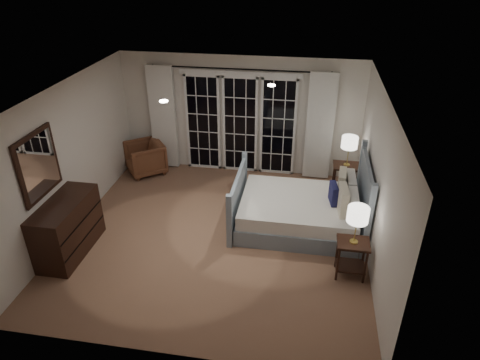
% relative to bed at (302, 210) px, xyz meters
% --- Properties ---
extents(floor, '(5.00, 5.00, 0.00)m').
position_rel_bed_xyz_m(floor, '(-1.42, -0.51, -0.32)').
color(floor, '#8A604A').
rests_on(floor, ground).
extents(ceiling, '(5.00, 5.00, 0.00)m').
position_rel_bed_xyz_m(ceiling, '(-1.42, -0.51, 2.18)').
color(ceiling, white).
rests_on(ceiling, wall_back).
extents(wall_left, '(0.02, 5.00, 2.50)m').
position_rel_bed_xyz_m(wall_left, '(-3.92, -0.51, 0.93)').
color(wall_left, silver).
rests_on(wall_left, floor).
extents(wall_right, '(0.02, 5.00, 2.50)m').
position_rel_bed_xyz_m(wall_right, '(1.08, -0.51, 0.93)').
color(wall_right, silver).
rests_on(wall_right, floor).
extents(wall_back, '(5.00, 0.02, 2.50)m').
position_rel_bed_xyz_m(wall_back, '(-1.42, 1.99, 0.93)').
color(wall_back, silver).
rests_on(wall_back, floor).
extents(wall_front, '(5.00, 0.02, 2.50)m').
position_rel_bed_xyz_m(wall_front, '(-1.42, -3.01, 0.93)').
color(wall_front, silver).
rests_on(wall_front, floor).
extents(french_doors, '(2.50, 0.04, 2.20)m').
position_rel_bed_xyz_m(french_doors, '(-1.42, 1.95, 0.76)').
color(french_doors, black).
rests_on(french_doors, wall_back).
extents(curtain_rod, '(3.50, 0.03, 0.03)m').
position_rel_bed_xyz_m(curtain_rod, '(-1.42, 1.89, 1.93)').
color(curtain_rod, black).
rests_on(curtain_rod, wall_back).
extents(curtain_left, '(0.55, 0.10, 2.25)m').
position_rel_bed_xyz_m(curtain_left, '(-3.07, 1.87, 0.83)').
color(curtain_left, silver).
rests_on(curtain_left, curtain_rod).
extents(curtain_right, '(0.55, 0.10, 2.25)m').
position_rel_bed_xyz_m(curtain_right, '(0.23, 1.87, 0.83)').
color(curtain_right, silver).
rests_on(curtain_right, curtain_rod).
extents(downlight_a, '(0.12, 0.12, 0.01)m').
position_rel_bed_xyz_m(downlight_a, '(-0.62, 0.09, 2.17)').
color(downlight_a, white).
rests_on(downlight_a, ceiling).
extents(downlight_b, '(0.12, 0.12, 0.01)m').
position_rel_bed_xyz_m(downlight_b, '(-2.02, -0.91, 2.17)').
color(downlight_b, white).
rests_on(downlight_b, ceiling).
extents(bed, '(2.20, 1.58, 1.28)m').
position_rel_bed_xyz_m(bed, '(0.00, 0.00, 0.00)').
color(bed, gray).
rests_on(bed, floor).
extents(nightstand_left, '(0.47, 0.37, 0.61)m').
position_rel_bed_xyz_m(nightstand_left, '(0.77, -1.17, 0.07)').
color(nightstand_left, black).
rests_on(nightstand_left, floor).
extents(nightstand_right, '(0.50, 0.40, 0.65)m').
position_rel_bed_xyz_m(nightstand_right, '(0.79, 1.25, 0.11)').
color(nightstand_right, black).
rests_on(nightstand_right, floor).
extents(lamp_left, '(0.31, 0.31, 0.59)m').
position_rel_bed_xyz_m(lamp_left, '(0.77, -1.17, 0.76)').
color(lamp_left, gold).
rests_on(lamp_left, nightstand_left).
extents(lamp_right, '(0.31, 0.31, 0.59)m').
position_rel_bed_xyz_m(lamp_right, '(0.79, 1.25, 0.80)').
color(lamp_right, gold).
rests_on(lamp_right, nightstand_right).
extents(armchair, '(1.06, 1.05, 0.70)m').
position_rel_bed_xyz_m(armchair, '(-3.42, 1.50, 0.02)').
color(armchair, brown).
rests_on(armchair, floor).
extents(dresser, '(0.55, 1.30, 0.92)m').
position_rel_bed_xyz_m(dresser, '(-3.65, -1.32, 0.14)').
color(dresser, black).
rests_on(dresser, floor).
extents(mirror, '(0.05, 0.85, 1.00)m').
position_rel_bed_xyz_m(mirror, '(-3.88, -1.32, 1.23)').
color(mirror, black).
rests_on(mirror, wall_left).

